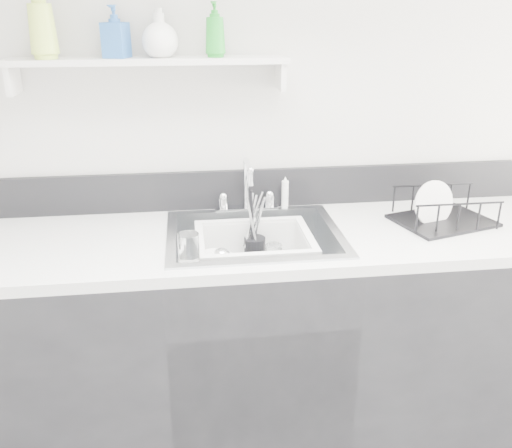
{
  "coord_description": "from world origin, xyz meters",
  "views": [
    {
      "loc": [
        -0.23,
        -0.64,
        1.7
      ],
      "look_at": [
        0.0,
        1.14,
        0.98
      ],
      "focal_mm": 38.0,
      "sensor_mm": 36.0,
      "label": 1
    }
  ],
  "objects": [
    {
      "name": "backsplash",
      "position": [
        0.0,
        1.49,
        1.0
      ],
      "size": [
        3.2,
        0.02,
        0.16
      ],
      "primitive_type": "cube",
      "color": "black",
      "rests_on": "counter_run"
    },
    {
      "name": "plate_stack",
      "position": [
        -0.12,
        1.14,
        0.79
      ],
      "size": [
        0.23,
        0.22,
        0.09
      ],
      "rotation": [
        0.0,
        0.0,
        0.35
      ],
      "color": "white",
      "rests_on": "wash_tub"
    },
    {
      "name": "bowl_small",
      "position": [
        0.06,
        1.13,
        0.78
      ],
      "size": [
        0.12,
        0.12,
        0.03
      ],
      "primitive_type": "imported",
      "rotation": [
        0.0,
        0.0,
        -0.08
      ],
      "color": "white",
      "rests_on": "wash_tub"
    },
    {
      "name": "sink",
      "position": [
        0.0,
        1.19,
        0.83
      ],
      "size": [
        0.64,
        0.52,
        0.2
      ],
      "primitive_type": null,
      "color": "silver",
      "rests_on": "counter_run"
    },
    {
      "name": "tumbler_counter",
      "position": [
        -0.24,
        0.99,
        0.97
      ],
      "size": [
        0.09,
        0.09,
        0.1
      ],
      "primitive_type": "cylinder",
      "rotation": [
        0.0,
        0.0,
        -0.4
      ],
      "color": "white",
      "rests_on": "counter_run"
    },
    {
      "name": "counter_run",
      "position": [
        0.0,
        1.19,
        0.46
      ],
      "size": [
        3.2,
        0.62,
        0.92
      ],
      "color": "black",
      "rests_on": "ground"
    },
    {
      "name": "tumbler_in_tub",
      "position": [
        0.08,
        1.22,
        0.81
      ],
      "size": [
        0.08,
        0.08,
        0.09
      ],
      "primitive_type": "cylinder",
      "rotation": [
        0.0,
        0.0,
        -0.22
      ],
      "color": "white",
      "rests_on": "wash_tub"
    },
    {
      "name": "soap_bottle_b",
      "position": [
        -0.46,
        1.41,
        1.62
      ],
      "size": [
        0.1,
        0.1,
        0.18
      ],
      "primitive_type": "imported",
      "rotation": [
        0.0,
        0.0,
        -0.34
      ],
      "color": "#275EAD",
      "rests_on": "wall_shelf"
    },
    {
      "name": "utensil_cup",
      "position": [
        0.01,
        1.27,
        0.83
      ],
      "size": [
        0.08,
        0.08,
        0.28
      ],
      "rotation": [
        0.0,
        0.0,
        0.09
      ],
      "color": "black",
      "rests_on": "wash_tub"
    },
    {
      "name": "soap_bottle_d",
      "position": [
        -0.11,
        1.4,
        1.62
      ],
      "size": [
        0.09,
        0.09,
        0.19
      ],
      "primitive_type": "imported",
      "rotation": [
        0.0,
        0.0,
        -0.35
      ],
      "color": "#1C9426",
      "rests_on": "wall_shelf"
    },
    {
      "name": "room_shell",
      "position": [
        0.0,
        0.39,
        1.68
      ],
      "size": [
        3.5,
        3.0,
        2.6
      ],
      "color": "silver",
      "rests_on": "ground"
    },
    {
      "name": "side_sprayer",
      "position": [
        0.16,
        1.44,
        0.99
      ],
      "size": [
        0.03,
        0.03,
        0.14
      ],
      "primitive_type": "cylinder",
      "color": "white",
      "rests_on": "counter_run"
    },
    {
      "name": "wash_tub",
      "position": [
        -0.0,
        1.19,
        0.84
      ],
      "size": [
        0.47,
        0.41,
        0.17
      ],
      "primitive_type": null,
      "rotation": [
        0.0,
        0.0,
        -0.14
      ],
      "color": "white",
      "rests_on": "sink"
    },
    {
      "name": "faucet",
      "position": [
        0.0,
        1.44,
        0.98
      ],
      "size": [
        0.26,
        0.18,
        0.23
      ],
      "color": "silver",
      "rests_on": "counter_run"
    },
    {
      "name": "ladle",
      "position": [
        -0.07,
        1.16,
        0.81
      ],
      "size": [
        0.27,
        0.26,
        0.08
      ],
      "primitive_type": null,
      "rotation": [
        0.0,
        0.0,
        -0.76
      ],
      "color": "silver",
      "rests_on": "wash_tub"
    },
    {
      "name": "wall_shelf",
      "position": [
        -0.35,
        1.42,
        1.51
      ],
      "size": [
        1.0,
        0.16,
        0.12
      ],
      "color": "silver",
      "rests_on": "room_shell"
    },
    {
      "name": "soap_bottle_c",
      "position": [
        -0.31,
        1.41,
        1.61
      ],
      "size": [
        0.14,
        0.14,
        0.17
      ],
      "primitive_type": "imported",
      "rotation": [
        0.0,
        0.0,
        0.08
      ],
      "color": "white",
      "rests_on": "wall_shelf"
    },
    {
      "name": "dish_rack",
      "position": [
        0.74,
        1.22,
        0.98
      ],
      "size": [
        0.41,
        0.35,
        0.12
      ],
      "primitive_type": null,
      "rotation": [
        0.0,
        0.0,
        0.28
      ],
      "color": "black",
      "rests_on": "counter_run"
    },
    {
      "name": "soap_bottle_a",
      "position": [
        -0.7,
        1.4,
        1.66
      ],
      "size": [
        0.1,
        0.1,
        0.25
      ],
      "primitive_type": "imported",
      "rotation": [
        0.0,
        0.0,
        0.09
      ],
      "color": "#CCEC59",
      "rests_on": "wall_shelf"
    }
  ]
}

